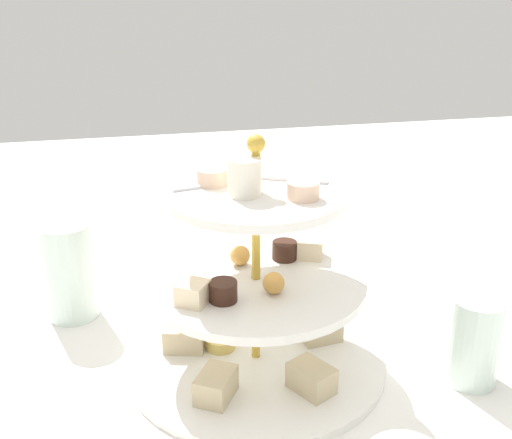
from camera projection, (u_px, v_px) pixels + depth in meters
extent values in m
plane|color=white|center=(256.00, 363.00, 0.73)|extent=(2.40, 2.40, 0.00)
cylinder|color=white|center=(256.00, 359.00, 0.73)|extent=(0.30, 0.30, 0.01)
cylinder|color=white|center=(256.00, 282.00, 0.69)|extent=(0.25, 0.25, 0.01)
cylinder|color=white|center=(256.00, 196.00, 0.66)|extent=(0.19, 0.19, 0.01)
cylinder|color=gold|center=(256.00, 261.00, 0.69)|extent=(0.01, 0.01, 0.27)
sphere|color=gold|center=(256.00, 144.00, 0.64)|extent=(0.02, 0.02, 0.02)
cube|color=#CCB78E|center=(320.00, 328.00, 0.76)|extent=(0.05, 0.04, 0.03)
cube|color=#CCB78E|center=(248.00, 308.00, 0.81)|extent=(0.05, 0.06, 0.03)
cube|color=#CCB78E|center=(184.00, 337.00, 0.74)|extent=(0.06, 0.05, 0.03)
cube|color=#CCB78E|center=(216.00, 385.00, 0.65)|extent=(0.05, 0.06, 0.03)
cube|color=#CCB78E|center=(311.00, 378.00, 0.67)|extent=(0.05, 0.06, 0.03)
cylinder|color=#E5C660|center=(220.00, 342.00, 0.75)|extent=(0.04, 0.04, 0.01)
cylinder|color=#381E14|center=(223.00, 291.00, 0.64)|extent=(0.03, 0.03, 0.02)
cylinder|color=#381E14|center=(285.00, 250.00, 0.74)|extent=(0.03, 0.03, 0.02)
cube|color=beige|center=(193.00, 293.00, 0.64)|extent=(0.04, 0.04, 0.02)
cube|color=beige|center=(310.00, 248.00, 0.74)|extent=(0.04, 0.04, 0.02)
sphere|color=gold|center=(274.00, 283.00, 0.66)|extent=(0.02, 0.02, 0.02)
sphere|color=gold|center=(240.00, 255.00, 0.72)|extent=(0.02, 0.02, 0.02)
cylinder|color=beige|center=(212.00, 177.00, 0.67)|extent=(0.03, 0.03, 0.02)
cylinder|color=beige|center=(303.00, 190.00, 0.63)|extent=(0.03, 0.03, 0.02)
cylinder|color=white|center=(244.00, 177.00, 0.64)|extent=(0.04, 0.04, 0.04)
cube|color=silver|center=(288.00, 179.00, 0.69)|extent=(0.08, 0.05, 0.00)
cube|color=silver|center=(211.00, 185.00, 0.67)|extent=(0.09, 0.03, 0.00)
cylinder|color=silver|center=(69.00, 271.00, 0.82)|extent=(0.07, 0.07, 0.13)
cube|color=silver|center=(305.00, 253.00, 1.03)|extent=(0.14, 0.11, 0.00)
cylinder|color=silver|center=(474.00, 340.00, 0.69)|extent=(0.06, 0.06, 0.10)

